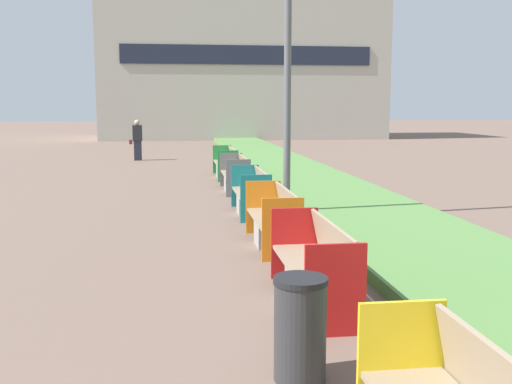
# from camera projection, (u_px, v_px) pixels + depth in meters

# --- Properties ---
(planter_grass_strip) EXTENTS (2.80, 120.00, 0.18)m
(planter_grass_strip) POSITION_uv_depth(u_px,v_px,m) (377.00, 219.00, 11.54)
(planter_grass_strip) COLOR #568442
(planter_grass_strip) RESTS_ON ground
(building_backdrop) EXTENTS (19.06, 8.09, 9.88)m
(building_backdrop) POSITION_uv_depth(u_px,v_px,m) (241.00, 67.00, 42.05)
(building_backdrop) COLOR #B2AD9E
(building_backdrop) RESTS_ON ground
(bench_red_frame) EXTENTS (0.65, 2.09, 0.94)m
(bench_red_frame) POSITION_uv_depth(u_px,v_px,m) (315.00, 272.00, 6.87)
(bench_red_frame) COLOR gray
(bench_red_frame) RESTS_ON ground
(bench_orange_frame) EXTENTS (0.65, 2.02, 0.94)m
(bench_orange_frame) POSITION_uv_depth(u_px,v_px,m) (274.00, 224.00, 9.70)
(bench_orange_frame) COLOR gray
(bench_orange_frame) RESTS_ON ground
(bench_teal_frame) EXTENTS (0.65, 1.95, 0.94)m
(bench_teal_frame) POSITION_uv_depth(u_px,v_px,m) (252.00, 197.00, 12.55)
(bench_teal_frame) COLOR gray
(bench_teal_frame) RESTS_ON ground
(bench_grey_frame) EXTENTS (0.65, 2.08, 0.94)m
(bench_grey_frame) POSITION_uv_depth(u_px,v_px,m) (236.00, 177.00, 15.88)
(bench_grey_frame) COLOR gray
(bench_grey_frame) RESTS_ON ground
(bench_green_frame) EXTENTS (0.65, 2.39, 0.94)m
(bench_green_frame) POSITION_uv_depth(u_px,v_px,m) (226.00, 165.00, 18.96)
(bench_green_frame) COLOR gray
(bench_green_frame) RESTS_ON ground
(litter_bin) EXTENTS (0.45, 0.45, 0.88)m
(litter_bin) POSITION_uv_depth(u_px,v_px,m) (300.00, 329.00, 4.93)
(litter_bin) COLOR #2D2D30
(litter_bin) RESTS_ON ground
(pedestrian_walking) EXTENTS (0.53, 0.24, 1.68)m
(pedestrian_walking) POSITION_uv_depth(u_px,v_px,m) (137.00, 140.00, 24.73)
(pedestrian_walking) COLOR #232633
(pedestrian_walking) RESTS_ON ground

